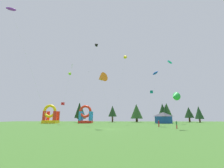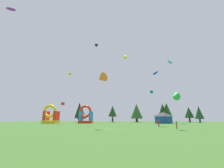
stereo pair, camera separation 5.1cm
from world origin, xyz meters
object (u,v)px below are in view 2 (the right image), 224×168
Objects in this scene: kite_purple_parafoil at (11,10)px; kite_blue_parafoil at (155,73)px; kite_green_delta at (175,97)px; person_near_camera at (159,123)px; inflatable_yellow_castle at (51,116)px; kite_orange_delta at (101,78)px; kite_white_diamond at (72,66)px; kite_cyan_parafoil at (170,62)px; kite_teal_box at (152,92)px; person_far_side at (176,124)px; kite_lime_delta at (69,73)px; inflatable_orange_dome at (86,116)px; festival_tent at (163,118)px; kite_black_delta at (97,45)px; kite_red_box at (63,104)px; kite_yellow_delta at (125,57)px.

kite_purple_parafoil is 39.40m from kite_blue_parafoil.
kite_green_delta reaches higher than person_near_camera.
kite_green_delta is 48.53m from inflatable_yellow_castle.
kite_orange_delta is 21.92m from kite_white_diamond.
kite_blue_parafoil is at bearing -11.50° from kite_white_diamond.
kite_cyan_parafoil reaches higher than kite_green_delta.
kite_teal_box is at bearing 84.92° from kite_blue_parafoil.
kite_teal_box is at bearing -127.97° from person_far_side.
inflatable_yellow_castle is (-7.74, 4.08, -16.41)m from kite_lime_delta.
kite_green_delta is 40.00m from kite_purple_parafoil.
kite_lime_delta is at bearing 81.27° from kite_purple_parafoil.
kite_white_diamond reaches higher than inflatable_yellow_castle.
inflatable_orange_dome is at bearing -87.07° from person_far_side.
festival_tent is at bearing -3.15° from inflatable_orange_dome.
kite_lime_delta is (-12.12, 8.60, -7.57)m from kite_black_delta.
kite_white_diamond reaches higher than person_near_camera.
kite_cyan_parafoil reaches higher than festival_tent.
kite_black_delta reaches higher than kite_purple_parafoil.
kite_red_box is 0.35× the size of kite_white_diamond.
kite_orange_delta reaches higher than inflatable_yellow_castle.
kite_black_delta reaches higher than kite_cyan_parafoil.
kite_white_diamond is at bearing 70.04° from kite_purple_parafoil.
kite_lime_delta is at bearing -172.41° from kite_cyan_parafoil.
kite_lime_delta is at bearing -27.79° from inflatable_yellow_castle.
festival_tent reaches higher than person_near_camera.
kite_yellow_delta reaches higher than kite_blue_parafoil.
kite_white_diamond is 37.30m from person_far_side.
kite_lime_delta is 29.06m from kite_purple_parafoil.
kite_cyan_parafoil reaches higher than kite_lime_delta.
kite_red_box is at bearing 167.14° from kite_black_delta.
kite_white_diamond is 2.83× the size of inflatable_orange_dome.
inflatable_orange_dome reaches higher than person_near_camera.
kite_blue_parafoil is 9.67× the size of person_near_camera.
kite_cyan_parafoil reaches higher than kite_white_diamond.
kite_red_box is 4.36× the size of person_far_side.
kite_white_diamond is 21.59m from inflatable_orange_dome.
kite_red_box is at bearing 147.08° from kite_green_delta.
inflatable_orange_dome reaches higher than festival_tent.
kite_lime_delta is (-30.63, 25.40, 12.72)m from kite_green_delta.
kite_lime_delta is at bearing 178.78° from kite_yellow_delta.
kite_cyan_parafoil is (28.85, 14.05, -1.60)m from kite_black_delta.
festival_tent is at bearing 52.88° from kite_orange_delta.
kite_orange_delta is 2.11× the size of festival_tent.
person_near_camera is 0.28× the size of festival_tent.
kite_red_box is 1.24× the size of festival_tent.
kite_lime_delta reaches higher than festival_tent.
festival_tent is (36.43, 4.70, -16.96)m from kite_lime_delta.
kite_white_diamond reaches higher than kite_lime_delta.
kite_red_box is 0.98× the size of inflatable_yellow_castle.
kite_teal_box is at bearing 54.53° from kite_orange_delta.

